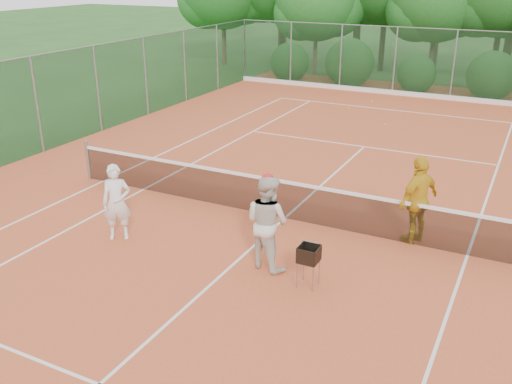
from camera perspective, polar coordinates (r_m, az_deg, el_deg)
ground at (r=13.43m, az=2.84°, el=-2.76°), size 120.00×120.00×0.00m
clay_court at (r=13.43m, az=2.84°, el=-2.73°), size 18.00×36.00×0.02m
tennis_net at (r=13.22m, az=2.88°, el=-0.67°), size 11.97×0.10×1.10m
player_white at (r=12.53m, az=-13.76°, el=-1.00°), size 0.73×0.67×1.67m
player_center_grp at (r=10.97m, az=1.12°, el=-2.98°), size 1.09×0.95×1.94m
player_yellow at (r=12.44m, az=15.93°, el=-0.76°), size 0.92×1.22×1.92m
ball_hopper at (r=10.48m, az=5.31°, el=-6.28°), size 0.35×0.35×0.81m
stray_ball_a at (r=24.15m, az=9.25°, el=8.27°), size 0.07×0.07×0.07m
stray_ball_b at (r=25.70m, az=11.52°, el=8.93°), size 0.07×0.07×0.07m
stray_ball_c at (r=21.92m, az=12.83°, el=6.64°), size 0.07×0.07×0.07m
court_markings at (r=13.42m, az=2.84°, el=-2.68°), size 11.03×23.83×0.01m
fence_back at (r=26.95m, az=16.42°, el=12.26°), size 18.07×0.07×3.00m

